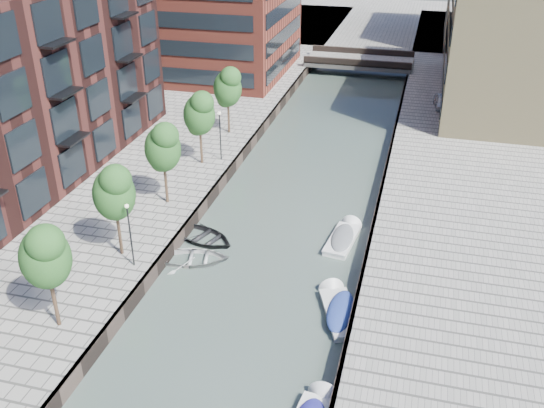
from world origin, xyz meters
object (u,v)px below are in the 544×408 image
at_px(bridge, 360,61).
at_px(tree_5, 199,112).
at_px(tree_4, 163,146).
at_px(sloop_3, 195,261).
at_px(sloop_4, 204,240).
at_px(motorboat_3, 339,309).
at_px(tree_3, 114,191).
at_px(tree_6, 227,86).
at_px(tree_2, 45,254).
at_px(car, 443,101).
at_px(motorboat_4, 344,237).

height_order(bridge, tree_5, tree_5).
xyz_separation_m(tree_4, tree_5, (0.00, 7.00, 0.00)).
relative_size(sloop_3, sloop_4, 0.96).
height_order(tree_5, motorboat_3, tree_5).
bearing_deg(bridge, motorboat_3, -83.84).
xyz_separation_m(tree_3, tree_6, (0.00, 21.00, 0.00)).
bearing_deg(sloop_3, tree_2, 140.34).
bearing_deg(car, motorboat_4, -110.23).
bearing_deg(sloop_4, tree_4, 73.69).
relative_size(tree_3, tree_4, 1.00).
bearing_deg(motorboat_3, tree_4, 149.53).
bearing_deg(car, tree_6, -155.30).
distance_m(tree_2, sloop_3, 10.96).
relative_size(tree_5, sloop_4, 1.30).
xyz_separation_m(tree_4, sloop_3, (4.06, -5.31, -5.31)).
height_order(tree_2, motorboat_3, tree_2).
distance_m(tree_2, sloop_4, 12.98).
height_order(bridge, tree_2, tree_2).
relative_size(tree_5, sloop_3, 1.35).
distance_m(motorboat_3, car, 34.22).
bearing_deg(tree_2, tree_6, 90.00).
height_order(tree_4, motorboat_4, tree_4).
relative_size(bridge, tree_2, 2.18).
xyz_separation_m(tree_2, tree_4, (0.00, 14.00, 0.00)).
bearing_deg(motorboat_4, tree_6, 131.76).
distance_m(tree_2, motorboat_4, 19.41).
bearing_deg(bridge, tree_6, -108.10).
height_order(sloop_3, motorboat_3, motorboat_3).
bearing_deg(bridge, tree_2, -98.95).
relative_size(tree_5, motorboat_4, 1.28).
relative_size(tree_2, tree_5, 1.00).
relative_size(tree_5, tree_6, 1.00).
relative_size(bridge, motorboat_3, 2.66).
relative_size(tree_3, motorboat_3, 1.22).
height_order(tree_3, motorboat_4, tree_3).
distance_m(tree_4, tree_5, 7.00).
bearing_deg(bridge, tree_5, -104.44).
xyz_separation_m(tree_2, motorboat_4, (12.79, 13.68, -5.13)).
bearing_deg(tree_5, sloop_3, -71.74).
relative_size(bridge, motorboat_4, 2.80).
bearing_deg(bridge, car, -54.39).
distance_m(tree_5, tree_6, 7.00).
relative_size(sloop_3, motorboat_3, 0.90).
xyz_separation_m(tree_4, tree_6, (0.00, 14.00, 0.00)).
relative_size(tree_3, tree_5, 1.00).
relative_size(tree_4, sloop_4, 1.30).
bearing_deg(motorboat_4, sloop_4, -165.04).
bearing_deg(tree_5, motorboat_4, -29.79).
bearing_deg(tree_4, sloop_3, -52.59).
height_order(tree_3, tree_5, same).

